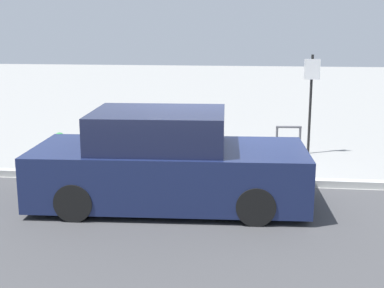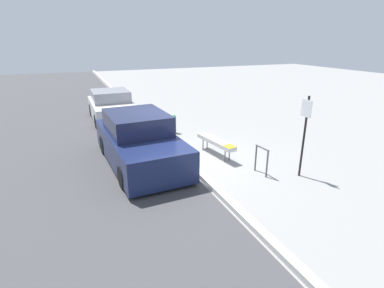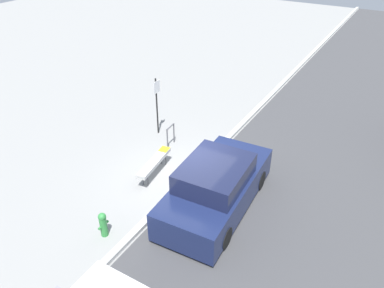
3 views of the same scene
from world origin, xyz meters
name	(u,v)px [view 1 (image 1 of 3)]	position (x,y,z in m)	size (l,w,h in m)	color
ground_plane	(203,182)	(0.00, 0.00, 0.00)	(60.00, 60.00, 0.00)	gray
curb	(203,179)	(0.00, 0.00, 0.07)	(60.00, 0.20, 0.13)	#B7B7B2
bench	(203,145)	(-0.11, 1.13, 0.48)	(1.87, 0.56, 0.56)	#515156
bike_rack	(288,140)	(1.69, 1.68, 0.50)	(0.55, 0.09, 0.83)	#515156
sign_post	(311,95)	(2.22, 2.63, 1.38)	(0.36, 0.08, 2.30)	black
fire_hydrant	(60,149)	(-3.09, 0.69, 0.41)	(0.36, 0.22, 0.77)	#338C3F
parked_car_near	(167,164)	(-0.48, -1.35, 0.70)	(4.56, 2.12, 1.59)	black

